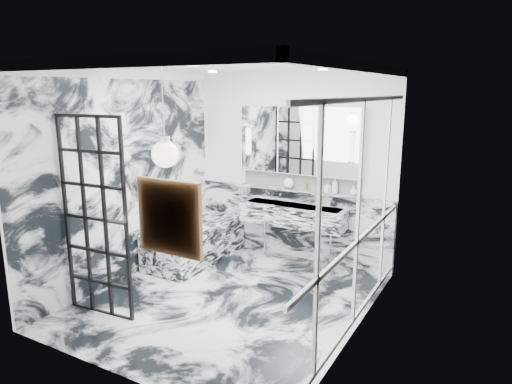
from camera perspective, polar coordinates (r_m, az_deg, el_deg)
The scene contains 25 objects.
floor at distance 5.83m, azimuth -3.42°, elevation -13.18°, with size 3.60×3.60×0.00m, color silver.
ceiling at distance 5.26m, azimuth -3.83°, elevation 15.47°, with size 3.60×3.60×0.00m, color white.
wall_back at distance 6.93m, azimuth 4.50°, elevation 3.13°, with size 3.60×3.60×0.00m, color white.
wall_front at distance 4.03m, azimuth -17.65°, elevation -4.34°, with size 3.60×3.60×0.00m, color white.
wall_left at distance 6.37m, azimuth -15.80°, elevation 1.86°, with size 3.60×3.60×0.00m, color white.
wall_right at distance 4.72m, azimuth 12.94°, elevation -1.62°, with size 3.60×3.60×0.00m, color white.
marble_clad_back at distance 7.10m, azimuth 4.29°, elevation -3.88°, with size 3.18×0.05×1.05m, color silver.
marble_clad_left at distance 6.37m, azimuth -15.67°, elevation 1.32°, with size 0.02×3.56×2.68m, color silver.
panel_molding at distance 4.75m, azimuth 12.65°, elevation -2.76°, with size 0.03×3.40×2.30m, color white.
soap_bottle_a at distance 6.61m, azimuth 9.85°, elevation 0.81°, with size 0.09×0.09×0.23m, color #8C5919.
soap_bottle_b at distance 6.65m, azimuth 8.97°, elevation 0.64°, with size 0.08×0.08×0.17m, color #4C4C51.
soap_bottle_c at distance 6.54m, azimuth 12.10°, elevation 0.17°, with size 0.11×0.11×0.14m, color silver.
face_pot at distance 6.89m, azimuth 4.11°, elevation 1.10°, with size 0.16×0.16×0.16m, color white.
amber_bottle at distance 6.78m, azimuth 6.26°, elevation 0.66°, with size 0.04×0.04×0.10m, color #8C5919.
flower_vase at distance 6.21m, azimuth -9.60°, elevation -5.65°, with size 0.08×0.08×0.12m, color silver.
crittall_door at distance 5.40m, azimuth -19.48°, elevation -3.17°, with size 0.88×0.04×2.27m, color black, non-canonical shape.
artwork at distance 3.61m, azimuth -10.77°, elevation -3.15°, with size 0.50×0.05×0.50m, color orange.
pendant_light at distance 4.31m, azimuth -11.31°, elevation 4.65°, with size 0.25×0.25×0.25m, color white.
trough_sink at distance 6.79m, azimuth 4.68°, elevation -2.85°, with size 1.60×0.45×0.30m, color silver.
ledge at distance 6.86m, azimuth 5.31°, elevation 0.21°, with size 1.90×0.14×0.04m, color silver.
subway_tile at distance 6.89m, azimuth 5.54°, elevation 1.40°, with size 1.90×0.03×0.23m, color white.
mirror_cabinet at distance 6.74m, azimuth 5.45°, elevation 6.46°, with size 1.90×0.16×1.00m, color white.
sconce_left at distance 7.03m, azimuth -1.02°, elevation 6.44°, with size 0.07×0.07×0.40m, color white.
sconce_right at distance 6.37m, azimuth 11.88°, elevation 5.53°, with size 0.07×0.07×0.40m, color white.
bathtub at distance 7.04m, azimuth -7.60°, elevation -6.25°, with size 0.75×1.65×0.55m, color silver.
Camera 1 is at (2.86, -4.41, 2.53)m, focal length 32.00 mm.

